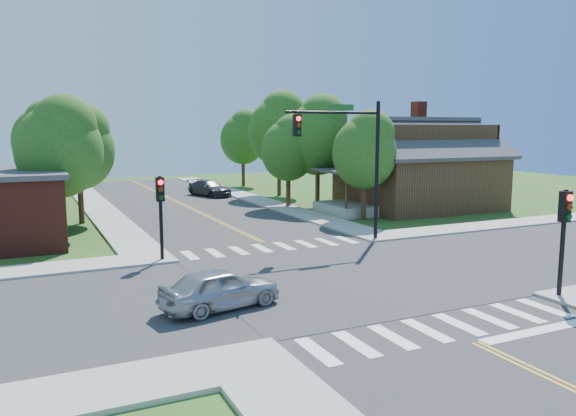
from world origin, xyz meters
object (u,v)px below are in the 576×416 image
car_silver (220,289)px  car_dgrey (210,189)px  house_ne (419,163)px  signal_pole_se (564,223)px  signal_pole_nw (161,202)px  signal_mast_ne (349,148)px

car_silver → car_dgrey: bearing=-27.7°
house_ne → signal_pole_se: bearing=-115.6°
car_dgrey → signal_pole_nw: bearing=-131.1°
house_ne → signal_mast_ne: bearing=-142.3°
signal_pole_se → signal_pole_nw: 15.84m
signal_pole_se → house_ne: house_ne is taller
car_dgrey → signal_pole_se: bearing=-105.1°
house_ne → car_dgrey: 17.97m
house_ne → car_dgrey: (-11.61, 13.45, -2.66)m
signal_pole_nw → house_ne: house_ne is taller
house_ne → car_dgrey: house_ne is taller
car_silver → car_dgrey: size_ratio=0.84×
signal_pole_se → signal_pole_nw: (-11.20, 11.20, 0.00)m
signal_pole_nw → car_silver: size_ratio=0.90×
signal_pole_nw → house_ne: 22.45m
signal_pole_nw → car_dgrey: bearing=67.6°
signal_mast_ne → car_silver: bearing=-141.8°
signal_pole_se → car_silver: 11.81m
signal_pole_nw → signal_pole_se: bearing=-45.0°
signal_pole_nw → car_silver: (0.24, -7.29, -1.98)m
house_ne → car_dgrey: bearing=130.8°
signal_pole_se → car_dgrey: (-2.10, 33.31, -1.99)m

